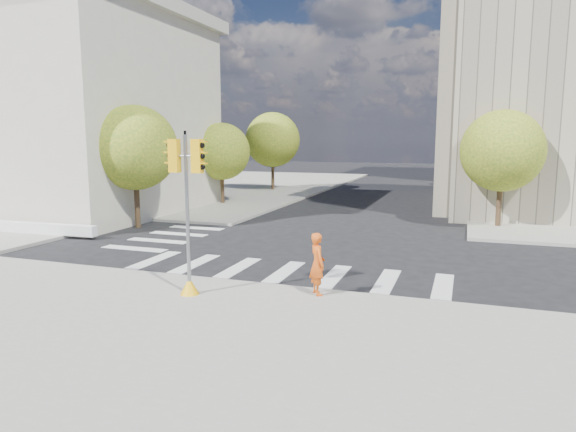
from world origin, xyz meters
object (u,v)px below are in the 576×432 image
(lamp_near, at_px, (508,140))
(photographer, at_px, (317,264))
(lamp_far, at_px, (496,139))
(traffic_signal, at_px, (188,226))
(planter_wall, at_px, (42,228))

(lamp_near, bearing_deg, photographer, -108.32)
(lamp_far, xyz_separation_m, photographer, (-6.16, -32.60, -3.51))
(traffic_signal, relative_size, photographer, 2.59)
(lamp_near, bearing_deg, lamp_far, 90.00)
(lamp_near, bearing_deg, planter_wall, -147.54)
(traffic_signal, xyz_separation_m, planter_wall, (-11.68, 6.22, -1.78))
(lamp_far, bearing_deg, photographer, -100.70)
(traffic_signal, bearing_deg, photographer, 21.97)
(lamp_near, relative_size, photographer, 4.40)
(lamp_far, xyz_separation_m, traffic_signal, (-9.72, -33.83, -2.40))
(planter_wall, bearing_deg, photographer, -20.83)
(lamp_near, distance_m, lamp_far, 14.00)
(photographer, xyz_separation_m, planter_wall, (-15.24, 4.99, -0.67))
(lamp_near, distance_m, photographer, 19.90)
(planter_wall, bearing_deg, lamp_far, 49.52)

